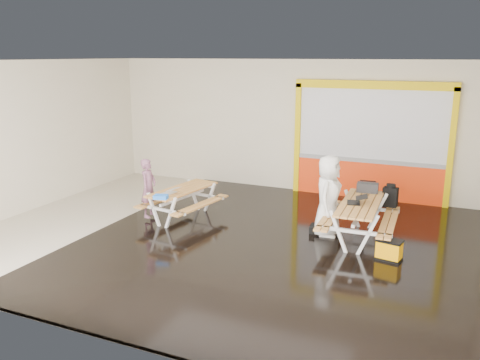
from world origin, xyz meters
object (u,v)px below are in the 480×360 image
at_px(fluke_bag, 389,250).
at_px(person_right, 328,196).
at_px(picnic_table_right, 360,212).
at_px(toolbox, 368,188).
at_px(person_left, 149,188).
at_px(dark_case, 320,229).
at_px(picnic_table_left, 183,196).
at_px(backpack, 390,196).
at_px(laptop_right, 356,201).
at_px(laptop_left, 171,191).
at_px(blue_pouch, 161,197).

bearing_deg(fluke_bag, person_right, 147.93).
xyz_separation_m(picnic_table_right, toolbox, (-0.01, 0.82, 0.29)).
relative_size(person_left, dark_case, 3.16).
relative_size(picnic_table_left, fluke_bag, 4.11).
height_order(toolbox, backpack, toolbox).
bearing_deg(laptop_right, person_left, -173.24).
bearing_deg(backpack, person_left, -162.05).
height_order(backpack, fluke_bag, backpack).
bearing_deg(toolbox, backpack, 20.59).
relative_size(picnic_table_left, backpack, 4.00).
bearing_deg(laptop_right, laptop_left, -170.66).
bearing_deg(dark_case, backpack, 37.27).
xyz_separation_m(blue_pouch, fluke_bag, (4.55, 0.32, -0.54)).
bearing_deg(person_left, backpack, -78.92).
bearing_deg(backpack, blue_pouch, -153.63).
bearing_deg(dark_case, person_right, -9.98).
xyz_separation_m(person_left, dark_case, (3.71, 0.67, -0.64)).
bearing_deg(person_left, dark_case, -86.70).
xyz_separation_m(person_right, fluke_bag, (1.34, -0.84, -0.62)).
relative_size(person_right, fluke_bag, 3.46).
height_order(person_right, fluke_bag, person_right).
distance_m(laptop_left, fluke_bag, 4.60).
relative_size(picnic_table_right, person_left, 1.60).
xyz_separation_m(person_right, laptop_left, (-3.23, -0.74, -0.07)).
xyz_separation_m(person_left, laptop_right, (4.44, 0.53, 0.10)).
relative_size(laptop_left, blue_pouch, 1.37).
distance_m(person_right, laptop_right, 0.60).
bearing_deg(fluke_bag, toolbox, 113.41).
bearing_deg(fluke_bag, picnic_table_left, 173.16).
distance_m(person_right, laptop_left, 3.31).
height_order(person_left, person_right, person_right).
xyz_separation_m(person_right, laptop_right, (0.59, -0.11, 0.01)).
distance_m(picnic_table_left, person_right, 3.23).
height_order(laptop_left, dark_case, laptop_left).
relative_size(picnic_table_right, dark_case, 5.06).
bearing_deg(picnic_table_right, laptop_right, -126.83).
xyz_separation_m(laptop_right, backpack, (0.50, 1.07, -0.13)).
distance_m(laptop_left, laptop_right, 3.87).
xyz_separation_m(backpack, fluke_bag, (0.26, -1.80, -0.51)).
bearing_deg(dark_case, picnic_table_right, -4.00).
distance_m(picnic_table_right, laptop_right, 0.26).
height_order(picnic_table_right, person_right, person_right).
bearing_deg(toolbox, person_right, -128.90).
bearing_deg(picnic_table_right, person_right, 177.30).
distance_m(toolbox, backpack, 0.51).
xyz_separation_m(picnic_table_right, backpack, (0.44, 0.99, 0.12)).
bearing_deg(picnic_table_left, blue_pouch, -90.13).
relative_size(backpack, fluke_bag, 1.03).
height_order(person_right, toolbox, person_right).
distance_m(person_left, laptop_left, 0.64).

